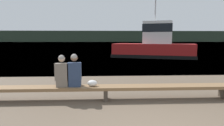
# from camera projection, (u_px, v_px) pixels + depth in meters

# --- Properties ---
(water_surface) EXTENTS (240.00, 240.00, 0.00)m
(water_surface) POSITION_uv_depth(u_px,v_px,m) (104.00, 42.00, 129.13)
(water_surface) COLOR #426B8E
(water_surface) RESTS_ON ground
(far_shoreline) EXTENTS (600.00, 12.00, 7.42)m
(far_shoreline) POSITION_uv_depth(u_px,v_px,m) (104.00, 36.00, 139.47)
(far_shoreline) COLOR #2D3D2D
(far_shoreline) RESTS_ON ground
(bench_main) EXTENTS (8.12, 0.54, 0.43)m
(bench_main) POSITION_uv_depth(u_px,v_px,m) (106.00, 88.00, 6.11)
(bench_main) COLOR brown
(bench_main) RESTS_ON ground
(person_left) EXTENTS (0.40, 0.36, 0.96)m
(person_left) POSITION_uv_depth(u_px,v_px,m) (62.00, 73.00, 5.98)
(person_left) COLOR #70665B
(person_left) RESTS_ON bench_main
(person_right) EXTENTS (0.40, 0.36, 0.99)m
(person_right) POSITION_uv_depth(u_px,v_px,m) (75.00, 72.00, 6.00)
(person_right) COLOR navy
(person_right) RESTS_ON bench_main
(shopping_bag) EXTENTS (0.29, 0.21, 0.19)m
(shopping_bag) POSITION_uv_depth(u_px,v_px,m) (92.00, 83.00, 6.07)
(shopping_bag) COLOR white
(shopping_bag) RESTS_ON bench_main
(tugboat_red) EXTENTS (8.63, 5.46, 5.83)m
(tugboat_red) POSITION_uv_depth(u_px,v_px,m) (154.00, 46.00, 20.17)
(tugboat_red) COLOR #A81919
(tugboat_red) RESTS_ON water_surface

